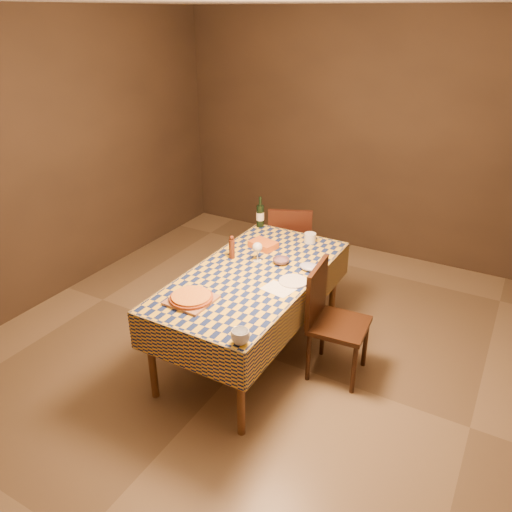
# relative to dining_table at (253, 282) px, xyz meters

# --- Properties ---
(room) EXTENTS (5.00, 5.10, 2.70)m
(room) POSITION_rel_dining_table_xyz_m (0.00, 0.00, 0.66)
(room) COLOR brown
(room) RESTS_ON ground
(dining_table) EXTENTS (0.94, 1.84, 0.77)m
(dining_table) POSITION_rel_dining_table_xyz_m (0.00, 0.00, 0.00)
(dining_table) COLOR brown
(dining_table) RESTS_ON ground
(cutting_board) EXTENTS (0.31, 0.31, 0.02)m
(cutting_board) POSITION_rel_dining_table_xyz_m (-0.17, -0.58, 0.09)
(cutting_board) COLOR #9F6A4A
(cutting_board) RESTS_ON dining_table
(pizza) EXTENTS (0.37, 0.37, 0.03)m
(pizza) POSITION_rel_dining_table_xyz_m (-0.17, -0.58, 0.11)
(pizza) COLOR #923C18
(pizza) RESTS_ON cutting_board
(pepper_mill) EXTENTS (0.06, 0.06, 0.20)m
(pepper_mill) POSITION_rel_dining_table_xyz_m (-0.29, 0.15, 0.17)
(pepper_mill) COLOR #461F10
(pepper_mill) RESTS_ON dining_table
(bowl) EXTENTS (0.14, 0.14, 0.04)m
(bowl) POSITION_rel_dining_table_xyz_m (0.12, 0.26, 0.10)
(bowl) COLOR #644754
(bowl) RESTS_ON dining_table
(wine_glass) EXTENTS (0.08, 0.08, 0.17)m
(wine_glass) POSITION_rel_dining_table_xyz_m (-0.07, 0.20, 0.20)
(wine_glass) COLOR silver
(wine_glass) RESTS_ON dining_table
(wine_bottle) EXTENTS (0.09, 0.09, 0.30)m
(wine_bottle) POSITION_rel_dining_table_xyz_m (-0.41, 0.86, 0.19)
(wine_bottle) COLOR black
(wine_bottle) RESTS_ON dining_table
(deli_tub) EXTENTS (0.14, 0.14, 0.09)m
(deli_tub) POSITION_rel_dining_table_xyz_m (0.15, 0.76, 0.12)
(deli_tub) COLOR silver
(deli_tub) RESTS_ON dining_table
(takeout_container) EXTENTS (0.25, 0.20, 0.06)m
(takeout_container) POSITION_rel_dining_table_xyz_m (-0.16, 0.46, 0.10)
(takeout_container) COLOR #C25719
(takeout_container) RESTS_ON dining_table
(white_plate) EXTENTS (0.29, 0.29, 0.01)m
(white_plate) POSITION_rel_dining_table_xyz_m (0.34, 0.03, 0.08)
(white_plate) COLOR silver
(white_plate) RESTS_ON dining_table
(tumbler) EXTENTS (0.13, 0.13, 0.09)m
(tumbler) POSITION_rel_dining_table_xyz_m (0.39, -0.84, 0.12)
(tumbler) COLOR white
(tumbler) RESTS_ON dining_table
(flour_patch) EXTENTS (0.25, 0.21, 0.00)m
(flour_patch) POSITION_rel_dining_table_xyz_m (0.29, -0.13, 0.08)
(flour_patch) COLOR white
(flour_patch) RESTS_ON dining_table
(flour_bag) EXTENTS (0.19, 0.16, 0.05)m
(flour_bag) POSITION_rel_dining_table_xyz_m (0.36, 0.28, 0.10)
(flour_bag) COLOR #A3A9D1
(flour_bag) RESTS_ON dining_table
(chair_far) EXTENTS (0.56, 0.56, 0.93)m
(chair_far) POSITION_rel_dining_table_xyz_m (-0.21, 1.12, -0.17)
(chair_far) COLOR black
(chair_far) RESTS_ON ground
(chair_right) EXTENTS (0.46, 0.45, 0.93)m
(chair_right) POSITION_rel_dining_table_xyz_m (0.63, 0.10, -0.17)
(chair_right) COLOR black
(chair_right) RESTS_ON ground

